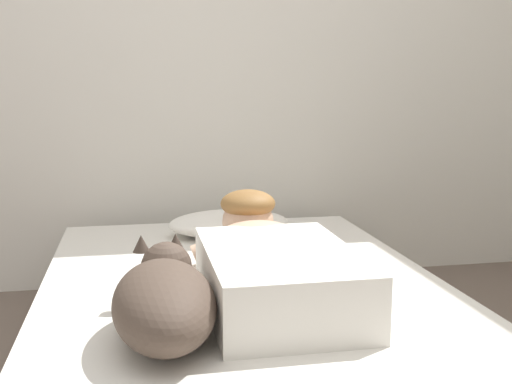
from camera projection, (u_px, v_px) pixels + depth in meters
back_wall at (194, 29)px, 3.03m from camera, size 3.85×0.12×2.50m
bed at (244, 330)px, 2.10m from camera, size 1.36×1.96×0.34m
pillow at (229, 223)px, 2.70m from camera, size 0.52×0.32×0.11m
person_lying at (269, 261)px, 1.94m from camera, size 0.43×0.92×0.27m
dog at (164, 299)px, 1.60m from camera, size 0.26×0.57×0.21m
coffee_cup at (258, 242)px, 2.45m from camera, size 0.12×0.09×0.07m
cell_phone at (237, 316)px, 1.76m from camera, size 0.07×0.14×0.01m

